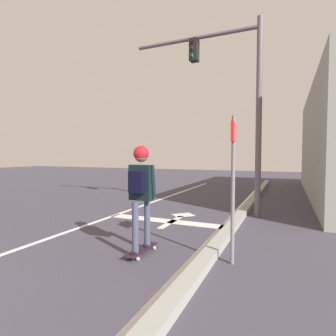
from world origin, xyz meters
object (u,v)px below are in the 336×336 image
skater (141,183)px  traffic_signal_mast (231,86)px  street_sign_post (233,168)px  skateboard (142,250)px

skater → traffic_signal_mast: traffic_signal_mast is taller
traffic_signal_mast → street_sign_post: size_ratio=2.35×
skateboard → street_sign_post: size_ratio=0.37×
skater → street_sign_post: (1.50, 0.22, 0.28)m
skateboard → skater: skater is taller
skater → skateboard: bearing=89.1°
skater → street_sign_post: size_ratio=0.77×
traffic_signal_mast → street_sign_post: 4.23m
skater → traffic_signal_mast: size_ratio=0.33×
traffic_signal_mast → street_sign_post: (0.74, -3.57, -2.14)m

